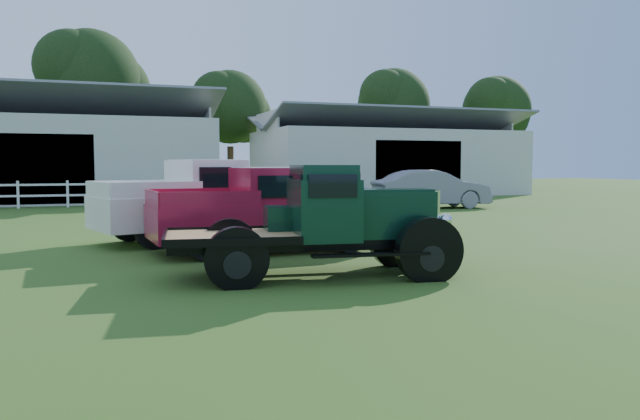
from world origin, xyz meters
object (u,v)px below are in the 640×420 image
object	(u,v)px
vintage_flatbed	(318,221)
misc_car_blue	(318,191)
misc_car_grey	(431,189)
red_pickup	(266,209)
white_pickup	(202,201)

from	to	relation	value
vintage_flatbed	misc_car_blue	xyz separation A→B (m)	(5.01, 14.12, -0.11)
vintage_flatbed	misc_car_blue	bearing A→B (deg)	78.13
misc_car_blue	misc_car_grey	distance (m)	5.23
red_pickup	misc_car_grey	size ratio (longest dim) A/B	1.01
vintage_flatbed	misc_car_grey	xyz separation A→B (m)	(10.23, 14.06, -0.12)
vintage_flatbed	misc_car_blue	distance (m)	14.98
red_pickup	misc_car_grey	xyz separation A→B (m)	(10.29, 10.82, -0.10)
misc_car_blue	vintage_flatbed	bearing A→B (deg)	162.49
misc_car_grey	vintage_flatbed	bearing A→B (deg)	150.37
red_pickup	misc_car_blue	bearing A→B (deg)	61.23
misc_car_blue	misc_car_grey	xyz separation A→B (m)	(5.23, -0.06, -0.01)
vintage_flatbed	red_pickup	bearing A→B (deg)	98.58
misc_car_blue	misc_car_grey	bearing A→B (deg)	-88.62
white_pickup	vintage_flatbed	bearing A→B (deg)	-95.33
misc_car_blue	white_pickup	bearing A→B (deg)	146.16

